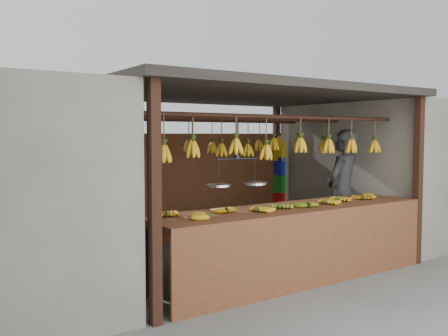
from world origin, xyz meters
TOP-DOWN VIEW (x-y plane):
  - ground at (0.00, 0.00)m, footprint 80.00×80.00m
  - stall at (0.00, 0.33)m, footprint 4.30×3.30m
  - neighbor_right at (3.60, 0.00)m, footprint 3.00×3.00m
  - counter at (0.06, -1.24)m, footprint 3.83×0.87m
  - hanging_bananas at (-0.01, 0.00)m, footprint 3.65×2.24m
  - balance_scale at (-0.70, -1.00)m, footprint 0.75×0.34m
  - vendor at (1.50, -0.60)m, footprint 0.78×0.63m
  - bag_bundles at (1.94, 1.35)m, footprint 0.08×0.26m

SIDE VIEW (x-z plane):
  - ground at x=0.00m, z-range 0.00..0.00m
  - counter at x=0.06m, z-range 0.24..1.20m
  - vendor at x=1.50m, z-range 0.00..1.86m
  - bag_bundles at x=1.94m, z-range 0.39..1.65m
  - neighbor_right at x=3.60m, z-range 0.00..2.30m
  - balance_scale at x=-0.70m, z-range 0.85..1.65m
  - hanging_bananas at x=-0.01m, z-range 1.42..1.82m
  - stall at x=0.00m, z-range 0.77..3.17m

